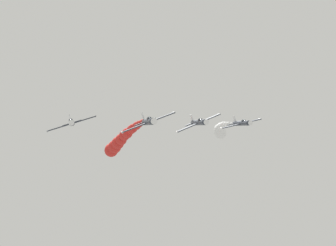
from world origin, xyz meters
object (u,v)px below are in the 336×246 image
(airplane_lead, at_px, (149,122))
(airplane_left_outer, at_px, (242,123))
(airplane_left_inner, at_px, (199,122))
(airplane_right_inner, at_px, (72,123))

(airplane_lead, xyz_separation_m, airplane_left_outer, (-24.37, -23.60, 0.07))
(airplane_lead, relative_size, airplane_left_outer, 1.00)
(airplane_lead, xyz_separation_m, airplane_left_inner, (-11.94, -13.42, 0.07))
(airplane_left_inner, relative_size, airplane_left_outer, 1.00)
(airplane_left_inner, height_order, airplane_right_inner, airplane_left_inner)
(airplane_lead, height_order, airplane_left_inner, airplane_left_inner)
(airplane_left_inner, distance_m, airplane_right_inner, 24.49)
(airplane_lead, distance_m, airplane_left_inner, 17.97)
(airplane_right_inner, bearing_deg, airplane_lead, 135.15)
(airplane_left_inner, bearing_deg, airplane_right_inner, 2.24)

